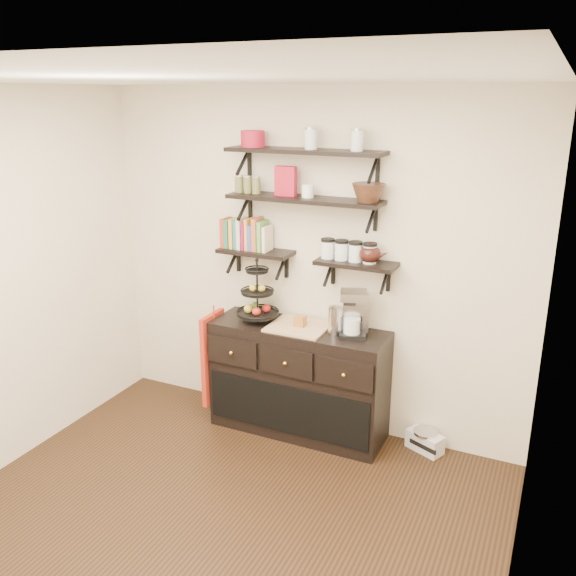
{
  "coord_description": "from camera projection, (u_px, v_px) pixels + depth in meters",
  "views": [
    {
      "loc": [
        1.79,
        -2.52,
        2.63
      ],
      "look_at": [
        0.09,
        1.15,
        1.34
      ],
      "focal_mm": 38.0,
      "sensor_mm": 36.0,
      "label": 1
    }
  ],
  "objects": [
    {
      "name": "fruit_stand",
      "position": [
        258.0,
        300.0,
        4.83
      ],
      "size": [
        0.33,
        0.33,
        0.49
      ],
      "rotation": [
        0.0,
        0.0,
        0.19
      ],
      "color": "black",
      "rests_on": "sideboard"
    },
    {
      "name": "teapot",
      "position": [
        370.0,
        252.0,
        4.43
      ],
      "size": [
        0.22,
        0.17,
        0.16
      ],
      "primitive_type": null,
      "rotation": [
        0.0,
        0.0,
        0.06
      ],
      "color": "black",
      "rests_on": "shelf_low_right"
    },
    {
      "name": "shelf_low_left",
      "position": [
        256.0,
        252.0,
        4.84
      ],
      "size": [
        0.6,
        0.25,
        0.23
      ],
      "color": "black",
      "rests_on": "back_wall"
    },
    {
      "name": "shelf_top",
      "position": [
        305.0,
        152.0,
        4.42
      ],
      "size": [
        1.2,
        0.27,
        0.23
      ],
      "color": "black",
      "rests_on": "back_wall"
    },
    {
      "name": "red_pot",
      "position": [
        253.0,
        139.0,
        4.56
      ],
      "size": [
        0.18,
        0.18,
        0.12
      ],
      "primitive_type": "cylinder",
      "color": "maroon",
      "rests_on": "shelf_top"
    },
    {
      "name": "ramekins",
      "position": [
        308.0,
        191.0,
        4.49
      ],
      "size": [
        0.09,
        0.09,
        0.1
      ],
      "primitive_type": "cylinder",
      "color": "white",
      "rests_on": "shelf_mid"
    },
    {
      "name": "shelf_mid",
      "position": [
        304.0,
        200.0,
        4.52
      ],
      "size": [
        1.2,
        0.27,
        0.23
      ],
      "color": "black",
      "rests_on": "back_wall"
    },
    {
      "name": "coffee_maker",
      "position": [
        354.0,
        314.0,
        4.52
      ],
      "size": [
        0.24,
        0.24,
        0.36
      ],
      "rotation": [
        0.0,
        0.0,
        0.34
      ],
      "color": "black",
      "rests_on": "sideboard"
    },
    {
      "name": "right_wall",
      "position": [
        529.0,
        410.0,
        2.58
      ],
      "size": [
        0.02,
        3.5,
        2.7
      ],
      "primitive_type": "cube",
      "color": "#EFE5CA",
      "rests_on": "ground"
    },
    {
      "name": "shelf_low_right",
      "position": [
        356.0,
        264.0,
        4.5
      ],
      "size": [
        0.6,
        0.25,
        0.23
      ],
      "color": "black",
      "rests_on": "back_wall"
    },
    {
      "name": "back_wall",
      "position": [
        310.0,
        264.0,
        4.8
      ],
      "size": [
        3.5,
        0.02,
        2.7
      ],
      "primitive_type": "cube",
      "color": "#EFE5CA",
      "rests_on": "ground"
    },
    {
      "name": "glass_canisters",
      "position": [
        348.0,
        252.0,
        4.5
      ],
      "size": [
        0.43,
        0.1,
        0.13
      ],
      "color": "silver",
      "rests_on": "shelf_low_right"
    },
    {
      "name": "floor",
      "position": [
        195.0,
        548.0,
        3.7
      ],
      "size": [
        3.5,
        3.5,
        0.0
      ],
      "primitive_type": "plane",
      "color": "black",
      "rests_on": "ground"
    },
    {
      "name": "ceiling",
      "position": [
        169.0,
        79.0,
        2.88
      ],
      "size": [
        3.5,
        3.5,
        0.02
      ],
      "primitive_type": "cube",
      "color": "white",
      "rests_on": "back_wall"
    },
    {
      "name": "candle",
      "position": [
        300.0,
        321.0,
        4.71
      ],
      "size": [
        0.08,
        0.08,
        0.08
      ],
      "primitive_type": "cube",
      "color": "#9B5923",
      "rests_on": "sideboard"
    },
    {
      "name": "radio",
      "position": [
        425.0,
        441.0,
        4.69
      ],
      "size": [
        0.31,
        0.25,
        0.17
      ],
      "rotation": [
        0.0,
        0.0,
        -0.42
      ],
      "color": "silver",
      "rests_on": "floor"
    },
    {
      "name": "recipe_box",
      "position": [
        286.0,
        181.0,
        4.54
      ],
      "size": [
        0.16,
        0.07,
        0.22
      ],
      "primitive_type": "cube",
      "rotation": [
        0.0,
        0.0,
        0.05
      ],
      "color": "maroon",
      "rests_on": "shelf_mid"
    },
    {
      "name": "cookbooks",
      "position": [
        248.0,
        235.0,
        4.83
      ],
      "size": [
        0.4,
        0.15,
        0.26
      ],
      "color": "red",
      "rests_on": "shelf_low_left"
    },
    {
      "name": "thermal_carafe",
      "position": [
        335.0,
        321.0,
        4.56
      ],
      "size": [
        0.11,
        0.11,
        0.22
      ],
      "primitive_type": "cylinder",
      "color": "silver",
      "rests_on": "sideboard"
    },
    {
      "name": "walnut_bowl",
      "position": [
        368.0,
        193.0,
        4.3
      ],
      "size": [
        0.24,
        0.24,
        0.13
      ],
      "primitive_type": null,
      "color": "black",
      "rests_on": "shelf_mid"
    },
    {
      "name": "sideboard",
      "position": [
        299.0,
        380.0,
        4.87
      ],
      "size": [
        1.4,
        0.5,
        0.92
      ],
      "color": "black",
      "rests_on": "floor"
    },
    {
      "name": "apron",
      "position": [
        213.0,
        357.0,
        5.04
      ],
      "size": [
        0.04,
        0.33,
        0.77
      ],
      "primitive_type": "cube",
      "color": "#A92612",
      "rests_on": "sideboard"
    }
  ]
}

